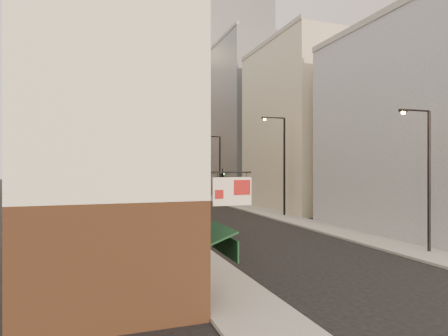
# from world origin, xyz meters

# --- Properties ---
(ground) EXTENTS (360.00, 360.00, 0.00)m
(ground) POSITION_xyz_m (0.00, 0.00, 0.00)
(ground) COLOR black
(ground) RESTS_ON ground
(sidewalk_left) EXTENTS (3.00, 140.00, 0.15)m
(sidewalk_left) POSITION_xyz_m (-6.50, 55.00, 0.07)
(sidewalk_left) COLOR gray
(sidewalk_left) RESTS_ON ground
(sidewalk_right) EXTENTS (3.00, 140.00, 0.15)m
(sidewalk_right) POSITION_xyz_m (6.50, 55.00, 0.07)
(sidewalk_right) COLOR gray
(sidewalk_right) RESTS_ON ground
(near_building_left) EXTENTS (8.30, 23.04, 12.30)m
(near_building_left) POSITION_xyz_m (-10.99, 9.00, 6.02)
(near_building_left) COLOR brown
(near_building_left) RESTS_ON ground
(left_bldg_beige) EXTENTS (8.00, 12.00, 16.00)m
(left_bldg_beige) POSITION_xyz_m (-12.00, 26.00, 8.00)
(left_bldg_beige) COLOR #BDB090
(left_bldg_beige) RESTS_ON ground
(left_bldg_grey) EXTENTS (8.00, 16.00, 20.00)m
(left_bldg_grey) POSITION_xyz_m (-12.00, 42.00, 10.00)
(left_bldg_grey) COLOR gray
(left_bldg_grey) RESTS_ON ground
(left_bldg_tan) EXTENTS (8.00, 18.00, 17.00)m
(left_bldg_tan) POSITION_xyz_m (-12.00, 60.00, 8.50)
(left_bldg_tan) COLOR tan
(left_bldg_tan) RESTS_ON ground
(left_bldg_wingrid) EXTENTS (8.00, 20.00, 24.00)m
(left_bldg_wingrid) POSITION_xyz_m (-12.00, 80.00, 12.00)
(left_bldg_wingrid) COLOR gray
(left_bldg_wingrid) RESTS_ON ground
(right_bldg_grey) EXTENTS (8.00, 16.00, 16.00)m
(right_bldg_grey) POSITION_xyz_m (12.00, 12.00, 8.00)
(right_bldg_grey) COLOR gray
(right_bldg_grey) RESTS_ON ground
(right_bldg_beige) EXTENTS (8.00, 16.00, 20.00)m
(right_bldg_beige) POSITION_xyz_m (12.00, 30.00, 10.00)
(right_bldg_beige) COLOR #BDB090
(right_bldg_beige) RESTS_ON ground
(right_bldg_wingrid) EXTENTS (8.00, 20.00, 26.00)m
(right_bldg_wingrid) POSITION_xyz_m (12.00, 50.00, 13.00)
(right_bldg_wingrid) COLOR gray
(right_bldg_wingrid) RESTS_ON ground
(highrise) EXTENTS (21.00, 23.00, 51.20)m
(highrise) POSITION_xyz_m (18.00, 78.00, 25.66)
(highrise) COLOR gray
(highrise) RESTS_ON ground
(clock_tower) EXTENTS (14.00, 14.00, 44.90)m
(clock_tower) POSITION_xyz_m (-1.00, 92.00, 17.63)
(clock_tower) COLOR tan
(clock_tower) RESTS_ON ground
(white_tower) EXTENTS (8.00, 8.00, 41.50)m
(white_tower) POSITION_xyz_m (10.00, 78.00, 18.61)
(white_tower) COLOR silver
(white_tower) RESTS_ON ground
(streetlamp_near) EXTENTS (2.22, 0.27, 8.48)m
(streetlamp_near) POSITION_xyz_m (6.84, 6.14, 4.84)
(streetlamp_near) COLOR black
(streetlamp_near) RESTS_ON ground
(streetlamp_mid) EXTENTS (2.71, 0.27, 10.32)m
(streetlamp_mid) POSITION_xyz_m (6.84, 23.99, 5.89)
(streetlamp_mid) COLOR black
(streetlamp_mid) RESTS_ON ground
(streetlamp_far) EXTENTS (2.52, 1.01, 9.94)m
(streetlamp_far) POSITION_xyz_m (6.56, 44.19, 5.68)
(streetlamp_far) COLOR black
(streetlamp_far) RESTS_ON ground
(traffic_light_left) EXTENTS (0.53, 0.39, 5.00)m
(traffic_light_left) POSITION_xyz_m (-6.29, 41.84, 3.39)
(traffic_light_left) COLOR black
(traffic_light_left) RESTS_ON ground
(traffic_light_right) EXTENTS (0.84, 0.84, 5.00)m
(traffic_light_right) POSITION_xyz_m (5.95, 40.57, 3.94)
(traffic_light_right) COLOR black
(traffic_light_right) RESTS_ON ground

